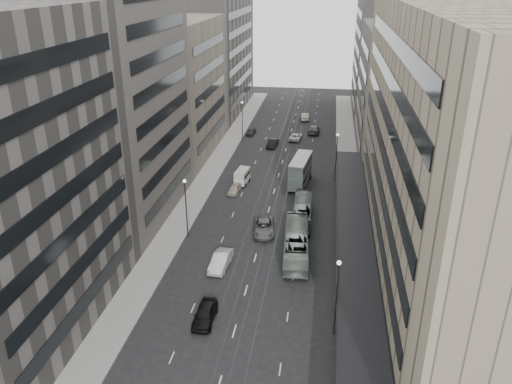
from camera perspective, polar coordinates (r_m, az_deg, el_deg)
The scene contains 26 objects.
ground at distance 55.76m, azimuth -1.33°, elevation -11.74°, with size 220.00×220.00×0.00m, color black.
sidewalk_right at distance 88.46m, azimuth 10.46°, elevation 1.88°, with size 4.00×125.00×0.15m, color gray.
sidewalk_left at distance 90.57m, azimuth -4.88°, elevation 2.72°, with size 4.00×125.00×0.15m, color gray.
department_store at distance 57.20m, azimuth 21.73°, elevation 4.28°, with size 19.20×60.00×30.00m.
building_right_mid at distance 99.82m, azimuth 16.33°, elevation 10.98°, with size 15.00×28.00×24.00m, color #514A46.
building_right_far at distance 128.82m, azimuth 14.85°, elevation 14.73°, with size 15.00×32.00×28.00m, color #635E59.
building_left_b at distance 71.86m, azimuth -16.25°, elevation 10.44°, with size 15.00×26.00×34.00m, color #514A46.
building_left_c at distance 97.44m, azimuth -9.56°, elevation 11.60°, with size 15.00×28.00×25.00m, color gray.
building_left_d at distance 128.53m, azimuth -5.12°, elevation 15.37°, with size 15.00×38.00×28.00m, color #635E59.
lamp_right_near at distance 48.16m, azimuth 9.25°, elevation -10.92°, with size 0.44×0.44×8.32m.
lamp_right_far at distance 84.27m, azimuth 9.19°, elevation 4.59°, with size 0.44×0.44×8.32m.
lamp_left_near at distance 65.31m, azimuth -8.03°, elevation -1.10°, with size 0.44×0.44×8.32m.
lamp_left_far at distance 104.87m, azimuth -1.59°, elevation 8.66°, with size 0.44×0.44×8.32m.
bus_near at distance 62.35m, azimuth 4.60°, elevation -5.79°, with size 2.89×12.35×3.44m, color gray.
bus_far at distance 71.06m, azimuth 5.34°, elevation -2.16°, with size 2.49×10.62×2.96m, color gray.
double_decker at distance 82.63m, azimuth 5.09°, elevation 2.46°, with size 3.57×8.93×4.75m.
panel_van at distance 83.26m, azimuth -1.60°, elevation 1.83°, with size 2.32×4.12×2.48m.
sedan_0 at distance 52.02m, azimuth -5.86°, elevation -13.69°, with size 1.98×4.93×1.68m, color black.
sedan_1 at distance 60.27m, azimuth -4.06°, elevation -7.85°, with size 1.82×5.22×1.72m, color silver.
sedan_2 at distance 67.71m, azimuth 0.91°, elevation -4.05°, with size 2.73×5.92×1.65m, color #5A5A5C.
sedan_4 at distance 80.06m, azimuth -2.48°, elevation 0.37°, with size 1.61×4.01×1.37m, color #BFB09E.
sedan_5 at distance 101.65m, azimuth 1.92°, elevation 5.57°, with size 1.67×4.79×1.58m, color black.
sedan_6 at distance 106.59m, azimuth 4.57°, elevation 6.32°, with size 2.31×5.02×1.39m, color white.
sedan_7 at distance 111.74m, azimuth 6.63°, elevation 7.14°, with size 2.41×5.93×1.72m, color #515153.
sedan_8 at distance 109.79m, azimuth -0.57°, elevation 6.91°, with size 1.64×4.07×1.39m, color #262528.
sedan_9 at distance 122.09m, azimuth 5.61°, elevation 8.59°, with size 1.74×4.98×1.64m, color beige.
Camera 1 is at (7.86, -44.79, 32.27)m, focal length 35.00 mm.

